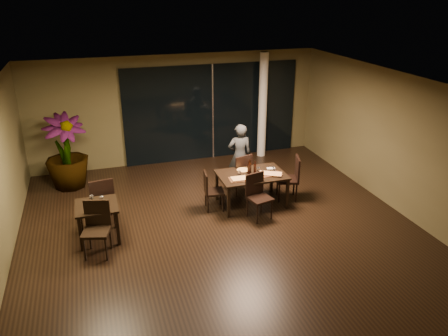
# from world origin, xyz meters

# --- Properties ---
(ground) EXTENTS (8.00, 8.00, 0.00)m
(ground) POSITION_xyz_m (0.00, 0.00, 0.00)
(ground) COLOR black
(ground) RESTS_ON ground
(wall_back) EXTENTS (8.00, 0.10, 3.00)m
(wall_back) POSITION_xyz_m (0.00, 4.05, 1.50)
(wall_back) COLOR brown
(wall_back) RESTS_ON ground
(wall_front) EXTENTS (8.00, 0.10, 3.00)m
(wall_front) POSITION_xyz_m (0.00, -4.05, 1.50)
(wall_front) COLOR brown
(wall_front) RESTS_ON ground
(wall_right) EXTENTS (0.10, 8.00, 3.00)m
(wall_right) POSITION_xyz_m (4.05, 0.00, 1.50)
(wall_right) COLOR brown
(wall_right) RESTS_ON ground
(ceiling) EXTENTS (8.00, 8.00, 0.04)m
(ceiling) POSITION_xyz_m (0.00, 0.00, 3.02)
(ceiling) COLOR silver
(ceiling) RESTS_ON wall_back
(window_panel) EXTENTS (5.00, 0.06, 2.70)m
(window_panel) POSITION_xyz_m (1.00, 3.96, 1.35)
(window_panel) COLOR black
(window_panel) RESTS_ON ground
(column) EXTENTS (0.24, 0.24, 3.00)m
(column) POSITION_xyz_m (2.40, 3.65, 1.50)
(column) COLOR white
(column) RESTS_ON ground
(main_table) EXTENTS (1.50, 1.00, 0.75)m
(main_table) POSITION_xyz_m (1.00, 0.80, 0.68)
(main_table) COLOR black
(main_table) RESTS_ON ground
(side_table) EXTENTS (0.80, 0.80, 0.75)m
(side_table) POSITION_xyz_m (-2.40, 0.30, 0.62)
(side_table) COLOR black
(side_table) RESTS_ON ground
(chair_main_far) EXTENTS (0.57, 0.57, 1.01)m
(chair_main_far) POSITION_xyz_m (0.96, 1.40, 0.56)
(chair_main_far) COLOR black
(chair_main_far) RESTS_ON ground
(chair_main_near) EXTENTS (0.55, 0.55, 0.98)m
(chair_main_near) POSITION_xyz_m (0.91, 0.21, 0.55)
(chair_main_near) COLOR black
(chair_main_near) RESTS_ON ground
(chair_main_left) EXTENTS (0.46, 0.46, 0.89)m
(chair_main_left) POSITION_xyz_m (0.05, 0.83, 0.50)
(chair_main_left) COLOR black
(chair_main_left) RESTS_ON ground
(chair_main_right) EXTENTS (0.61, 0.61, 1.05)m
(chair_main_right) POSITION_xyz_m (1.98, 0.77, 0.58)
(chair_main_right) COLOR black
(chair_main_right) RESTS_ON ground
(chair_side_far) EXTENTS (0.55, 0.55, 1.05)m
(chair_side_far) POSITION_xyz_m (-2.28, 0.90, 0.59)
(chair_side_far) COLOR black
(chair_side_far) RESTS_ON ground
(chair_side_near) EXTENTS (0.59, 0.59, 1.03)m
(chair_side_near) POSITION_xyz_m (-2.43, -0.18, 0.58)
(chair_side_near) COLOR black
(chair_side_near) RESTS_ON ground
(diner) EXTENTS (0.57, 0.41, 1.61)m
(diner) POSITION_xyz_m (1.07, 1.83, 0.80)
(diner) COLOR #2A2D2F
(diner) RESTS_ON ground
(potted_plant) EXTENTS (1.30, 1.30, 1.84)m
(potted_plant) POSITION_xyz_m (-2.98, 3.05, 0.92)
(potted_plant) COLOR #184517
(potted_plant) RESTS_ON ground
(pizza_board_left) EXTENTS (0.63, 0.36, 0.01)m
(pizza_board_left) POSITION_xyz_m (0.71, 0.59, 0.76)
(pizza_board_left) COLOR #4D2C18
(pizza_board_left) RESTS_ON main_table
(pizza_board_right) EXTENTS (0.52, 0.28, 0.01)m
(pizza_board_right) POSITION_xyz_m (1.38, 0.63, 0.76)
(pizza_board_right) COLOR #4D2A18
(pizza_board_right) RESTS_ON main_table
(oblong_pizza_left) EXTENTS (0.51, 0.25, 0.02)m
(oblong_pizza_left) POSITION_xyz_m (0.71, 0.59, 0.77)
(oblong_pizza_left) COLOR maroon
(oblong_pizza_left) RESTS_ON pizza_board_left
(oblong_pizza_right) EXTENTS (0.54, 0.43, 0.02)m
(oblong_pizza_right) POSITION_xyz_m (1.38, 0.63, 0.77)
(oblong_pizza_right) COLOR maroon
(oblong_pizza_right) RESTS_ON pizza_board_right
(round_pizza) EXTENTS (0.28, 0.28, 0.01)m
(round_pizza) POSITION_xyz_m (0.88, 1.05, 0.76)
(round_pizza) COLOR red
(round_pizza) RESTS_ON main_table
(bottle_a) EXTENTS (0.07, 0.07, 0.30)m
(bottle_a) POSITION_xyz_m (0.94, 0.84, 0.90)
(bottle_a) COLOR black
(bottle_a) RESTS_ON main_table
(bottle_b) EXTENTS (0.06, 0.06, 0.28)m
(bottle_b) POSITION_xyz_m (1.08, 0.82, 0.89)
(bottle_b) COLOR black
(bottle_b) RESTS_ON main_table
(bottle_c) EXTENTS (0.07, 0.07, 0.32)m
(bottle_c) POSITION_xyz_m (0.98, 0.89, 0.91)
(bottle_c) COLOR black
(bottle_c) RESTS_ON main_table
(tumbler_left) EXTENTS (0.07, 0.07, 0.09)m
(tumbler_left) POSITION_xyz_m (0.72, 0.85, 0.79)
(tumbler_left) COLOR white
(tumbler_left) RESTS_ON main_table
(tumbler_right) EXTENTS (0.07, 0.07, 0.09)m
(tumbler_right) POSITION_xyz_m (1.21, 0.92, 0.79)
(tumbler_right) COLOR white
(tumbler_right) RESTS_ON main_table
(napkin_near) EXTENTS (0.20, 0.15, 0.01)m
(napkin_near) POSITION_xyz_m (1.50, 0.70, 0.76)
(napkin_near) COLOR white
(napkin_near) RESTS_ON main_table
(napkin_far) EXTENTS (0.20, 0.14, 0.01)m
(napkin_far) POSITION_xyz_m (1.53, 0.96, 0.76)
(napkin_far) COLOR white
(napkin_far) RESTS_ON main_table
(wine_glass_a) EXTENTS (0.09, 0.09, 0.19)m
(wine_glass_a) POSITION_xyz_m (-2.47, 0.36, 0.85)
(wine_glass_a) COLOR white
(wine_glass_a) RESTS_ON side_table
(wine_glass_b) EXTENTS (0.09, 0.09, 0.20)m
(wine_glass_b) POSITION_xyz_m (-2.29, 0.25, 0.85)
(wine_glass_b) COLOR white
(wine_glass_b) RESTS_ON side_table
(side_napkin) EXTENTS (0.19, 0.13, 0.01)m
(side_napkin) POSITION_xyz_m (-2.34, 0.13, 0.76)
(side_napkin) COLOR white
(side_napkin) RESTS_ON side_table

